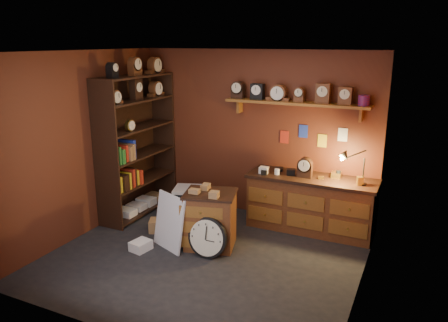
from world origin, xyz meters
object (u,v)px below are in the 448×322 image
at_px(workbench, 311,201).
at_px(low_cabinet, 210,217).
at_px(big_round_clock, 207,238).
at_px(shelving_unit, 135,140).

bearing_deg(workbench, low_cabinet, -134.71).
distance_m(low_cabinet, big_round_clock, 0.36).
height_order(workbench, low_cabinet, workbench).
bearing_deg(big_round_clock, shelving_unit, 152.24).
xyz_separation_m(low_cabinet, big_round_clock, (0.11, -0.30, -0.16)).
bearing_deg(low_cabinet, shelving_unit, 143.83).
distance_m(shelving_unit, workbench, 2.99).
relative_size(workbench, big_round_clock, 3.44).
height_order(low_cabinet, big_round_clock, low_cabinet).
bearing_deg(low_cabinet, big_round_clock, -85.25).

